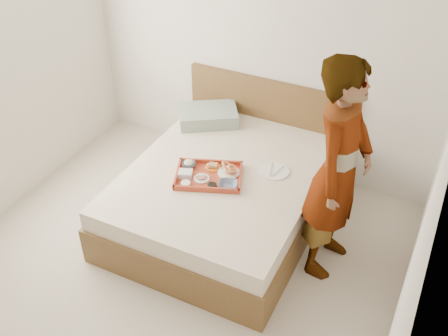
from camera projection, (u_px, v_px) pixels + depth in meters
ground at (154, 290)px, 4.15m from camera, size 3.50×4.00×0.01m
wall_back at (260, 42)px, 4.82m from camera, size 3.50×0.01×2.60m
wall_right at (419, 239)px, 2.76m from camera, size 0.01×4.00×2.60m
bed at (224, 195)px, 4.67m from camera, size 1.65×2.00×0.53m
headboard at (267, 123)px, 5.25m from camera, size 1.65×0.06×0.95m
pillow at (208, 116)px, 5.13m from camera, size 0.67×0.62×0.13m
tray at (209, 175)px, 4.43m from camera, size 0.66×0.57×0.05m
prawn_plate at (229, 173)px, 4.47m from camera, size 0.24×0.24×0.01m
navy_bowl_big at (228, 185)px, 4.31m from camera, size 0.20×0.20×0.04m
sauce_dish at (212, 186)px, 4.31m from camera, size 0.10×0.10×0.03m
meat_plate at (202, 178)px, 4.40m from camera, size 0.18×0.18×0.01m
bread_plate at (213, 167)px, 4.53m from camera, size 0.17×0.17×0.01m
salad_bowl at (189, 165)px, 4.54m from camera, size 0.16×0.16×0.04m
plastic_tub at (185, 174)px, 4.42m from camera, size 0.14×0.13×0.05m
cheese_round at (186, 184)px, 4.33m from camera, size 0.10×0.10×0.03m
dinner_plate at (274, 171)px, 4.51m from camera, size 0.27×0.27×0.01m
person at (339, 172)px, 3.87m from camera, size 0.50×0.70×1.83m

